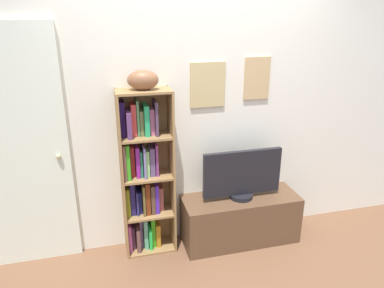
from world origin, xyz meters
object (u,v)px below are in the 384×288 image
bookshelf (144,178)px  television (242,175)px  football (143,80)px  door (21,154)px  tv_stand (240,219)px

bookshelf → television: bookshelf is taller
television → football: bearing=174.6°
football → door: 1.17m
television → door: size_ratio=0.36×
bookshelf → door: door is taller
bookshelf → tv_stand: (0.90, -0.11, -0.50)m
football → tv_stand: (0.87, -0.08, -1.38)m
football → tv_stand: football is taller
bookshelf → football: (0.03, -0.03, 0.88)m
football → bookshelf: bearing=135.4°
bookshelf → football: size_ratio=6.04×
television → bookshelf: bearing=172.9°
tv_stand → football: bearing=174.5°
door → television: bearing=-5.6°
bookshelf → television: size_ratio=2.04×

